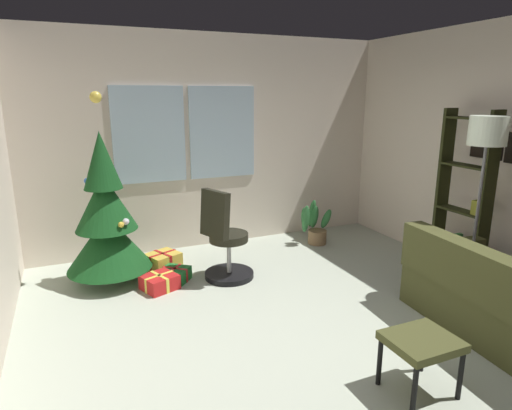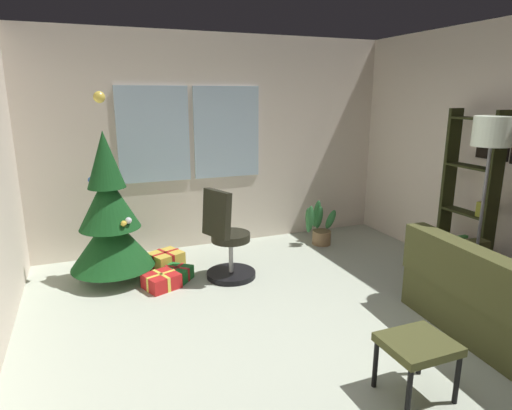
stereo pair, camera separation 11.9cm
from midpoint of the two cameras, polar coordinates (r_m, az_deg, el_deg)
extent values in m
cube|color=#AEB6A4|center=(3.81, 10.23, -19.26)|extent=(4.84, 5.90, 0.10)
cube|color=beige|center=(5.96, -4.53, 8.12)|extent=(4.84, 0.10, 2.81)
cube|color=silver|center=(5.69, -12.65, 8.95)|extent=(0.90, 0.03, 1.20)
cube|color=silver|center=(5.92, -3.25, 9.47)|extent=(0.90, 0.03, 1.20)
cube|color=black|center=(5.39, 29.18, 7.16)|extent=(0.02, 0.40, 0.37)
cube|color=#424321|center=(3.91, 29.59, -9.11)|extent=(0.34, 2.01, 0.43)
cube|color=#424321|center=(4.81, 24.49, -5.77)|extent=(0.92, 0.20, 0.20)
cube|color=beige|center=(4.24, 27.10, -7.71)|extent=(0.19, 0.41, 0.41)
cube|color=#424321|center=(3.31, 21.43, -16.60)|extent=(0.46, 0.41, 0.06)
cylinder|color=black|center=(3.20, 20.44, -22.18)|extent=(0.04, 0.04, 0.36)
cylinder|color=black|center=(3.45, 25.77, -19.86)|extent=(0.04, 0.04, 0.36)
cylinder|color=black|center=(3.41, 16.38, -19.33)|extent=(0.04, 0.04, 0.36)
cylinder|color=black|center=(3.65, 21.65, -17.44)|extent=(0.04, 0.04, 0.36)
cylinder|color=#4C331E|center=(5.23, -17.41, -8.43)|extent=(0.12, 0.12, 0.16)
cone|color=#14451A|center=(5.09, -17.73, -4.42)|extent=(0.92, 0.92, 0.61)
cone|color=#14451A|center=(4.97, -18.12, 0.52)|extent=(0.66, 0.66, 0.61)
cone|color=#14451A|center=(4.89, -18.53, 5.67)|extent=(0.40, 0.40, 0.61)
sphere|color=red|center=(5.07, -19.21, 4.44)|extent=(0.06, 0.06, 0.06)
sphere|color=gold|center=(4.76, -16.24, -2.34)|extent=(0.06, 0.06, 0.06)
sphere|color=silver|center=(4.80, -15.66, -1.96)|extent=(0.07, 0.07, 0.07)
sphere|color=blue|center=(5.05, -20.14, 3.09)|extent=(0.07, 0.07, 0.07)
sphere|color=#1E8C4C|center=(5.00, -18.71, 6.94)|extent=(0.07, 0.07, 0.07)
sphere|color=#F2D14C|center=(4.84, -19.14, 13.19)|extent=(0.12, 0.12, 0.12)
cube|color=red|center=(4.88, -11.57, -9.71)|extent=(0.43, 0.41, 0.16)
cube|color=#EAD84C|center=(4.88, -11.57, -9.71)|extent=(0.33, 0.16, 0.17)
cube|color=#EAD84C|center=(4.88, -11.57, -9.71)|extent=(0.15, 0.31, 0.17)
cube|color=#1E722D|center=(5.05, -9.59, -8.83)|extent=(0.39, 0.39, 0.15)
cube|color=red|center=(5.05, -9.59, -8.83)|extent=(0.20, 0.23, 0.16)
cube|color=red|center=(5.05, -9.59, -8.83)|extent=(0.25, 0.22, 0.16)
cube|color=gold|center=(5.32, -11.04, -7.23)|extent=(0.44, 0.43, 0.22)
cube|color=#B21919|center=(5.32, -11.04, -7.23)|extent=(0.34, 0.18, 0.23)
cube|color=#B21919|center=(5.32, -11.04, -7.23)|extent=(0.16, 0.31, 0.23)
cylinder|color=black|center=(5.08, -2.58, -9.02)|extent=(0.56, 0.56, 0.06)
cylinder|color=#B2B2B7|center=(4.99, -2.61, -6.49)|extent=(0.05, 0.05, 0.42)
cylinder|color=black|center=(4.92, -2.64, -4.19)|extent=(0.44, 0.44, 0.09)
cube|color=black|center=(4.71, -4.44, -1.16)|extent=(0.25, 0.41, 0.52)
cube|color=black|center=(5.16, 29.05, 0.22)|extent=(0.18, 0.04, 1.89)
cube|color=black|center=(5.55, 24.34, 1.63)|extent=(0.18, 0.04, 1.89)
cube|color=black|center=(5.53, 25.81, -6.06)|extent=(0.18, 0.56, 0.02)
cube|color=black|center=(5.39, 26.40, -0.93)|extent=(0.18, 0.56, 0.02)
cube|color=black|center=(5.29, 27.01, 4.45)|extent=(0.18, 0.56, 0.02)
cube|color=black|center=(5.24, 27.65, 9.97)|extent=(0.18, 0.56, 0.02)
cube|color=maroon|center=(5.40, 27.61, -5.85)|extent=(0.14, 0.07, 0.14)
cube|color=#1E527C|center=(5.43, 26.99, -5.26)|extent=(0.15, 0.06, 0.21)
cube|color=beige|center=(5.49, 26.38, -5.07)|extent=(0.14, 0.07, 0.19)
cube|color=#2E7433|center=(5.54, 25.81, -4.72)|extent=(0.14, 0.05, 0.22)
cube|color=#773A64|center=(5.58, 25.28, -4.85)|extent=(0.15, 0.06, 0.16)
cube|color=#B17B24|center=(5.64, 24.70, -4.58)|extent=(0.14, 0.07, 0.16)
cube|color=#4E4B59|center=(5.68, 24.07, -4.34)|extent=(0.16, 0.05, 0.17)
cube|color=olive|center=(5.25, 28.22, -0.48)|extent=(0.15, 0.08, 0.16)
cylinder|color=slate|center=(5.13, 26.87, -10.60)|extent=(0.28, 0.28, 0.03)
cylinder|color=slate|center=(4.87, 27.90, -2.19)|extent=(0.03, 0.03, 1.53)
cylinder|color=white|center=(4.73, 29.18, 8.42)|extent=(0.35, 0.35, 0.28)
cylinder|color=olive|center=(6.18, 9.11, -4.22)|extent=(0.26, 0.26, 0.19)
ellipsoid|color=#2D6C36|center=(6.24, 8.46, -1.15)|extent=(0.13, 0.16, 0.42)
ellipsoid|color=#2D6C36|center=(6.09, 7.52, -1.89)|extent=(0.15, 0.16, 0.34)
ellipsoid|color=#2D6C36|center=(6.20, 8.78, -1.62)|extent=(0.14, 0.15, 0.35)
ellipsoid|color=#2D6C36|center=(6.20, 10.29, -1.87)|extent=(0.19, 0.16, 0.32)
ellipsoid|color=#2D6C36|center=(6.01, 7.62, -1.86)|extent=(0.13, 0.11, 0.39)
camera|label=1|loc=(0.06, -89.16, 0.21)|focal=30.59mm
camera|label=2|loc=(0.06, 90.84, -0.21)|focal=30.59mm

